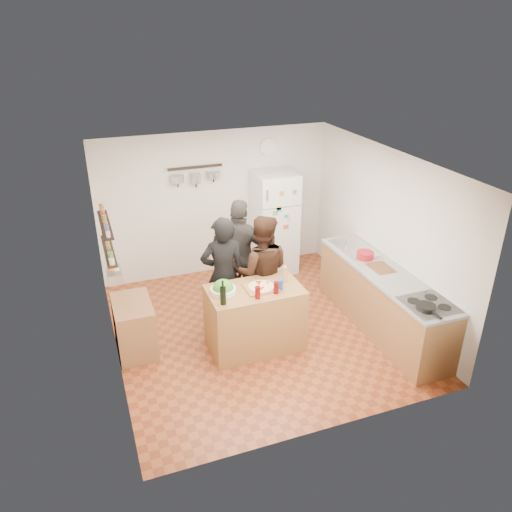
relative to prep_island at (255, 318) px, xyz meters
name	(u,v)px	position (x,y,z in m)	size (l,w,h in m)	color
room_shell	(249,242)	(0.19, 0.76, 0.79)	(4.20, 4.20, 4.20)	brown
prep_island	(255,318)	(0.00, 0.00, 0.00)	(1.25, 0.72, 0.91)	#9D6E39
pizza_board	(261,288)	(0.08, -0.02, 0.47)	(0.42, 0.34, 0.02)	olive
pizza	(261,287)	(0.08, -0.02, 0.48)	(0.34, 0.34, 0.02)	beige
salad_bowl	(223,290)	(-0.42, 0.05, 0.49)	(0.33, 0.33, 0.07)	white
wine_bottle	(223,296)	(-0.50, -0.22, 0.57)	(0.08, 0.08, 0.23)	black
wine_glass_near	(258,293)	(-0.05, -0.24, 0.54)	(0.07, 0.07, 0.17)	#620908
wine_glass_far	(276,288)	(0.22, -0.20, 0.54)	(0.07, 0.07, 0.16)	#520707
pepper_mill	(285,275)	(0.45, 0.05, 0.55)	(0.06, 0.06, 0.19)	#A68545
salt_canister	(280,285)	(0.30, -0.12, 0.52)	(0.09, 0.09, 0.14)	navy
person_left	(223,275)	(-0.26, 0.59, 0.42)	(0.63, 0.42, 1.74)	black
person_center	(262,272)	(0.30, 0.52, 0.40)	(0.83, 0.65, 1.71)	black
person_back	(241,257)	(0.15, 1.03, 0.44)	(1.05, 0.44, 1.79)	#2F2C2A
counter_run	(382,300)	(1.89, -0.18, -0.01)	(0.63, 2.63, 0.90)	#9E7042
stove_top	(429,305)	(1.89, -1.13, 0.46)	(0.60, 0.62, 0.02)	white
skillet	(426,307)	(1.79, -1.20, 0.49)	(0.24, 0.24, 0.05)	black
sink	(354,248)	(1.89, 0.67, 0.46)	(0.50, 0.80, 0.03)	silver
cutting_board	(381,269)	(1.89, -0.07, 0.46)	(0.30, 0.40, 0.02)	#915934
red_bowl	(365,255)	(1.84, 0.29, 0.52)	(0.25, 0.25, 0.10)	#A3121E
fridge	(274,223)	(1.14, 2.12, 0.45)	(0.70, 0.68, 1.80)	white
wall_clock	(268,147)	(1.14, 2.45, 1.69)	(0.30, 0.30, 0.03)	silver
spice_shelf_lower	(109,251)	(-1.74, 0.57, 1.04)	(0.12, 1.00, 0.03)	black
spice_shelf_upper	(105,225)	(-1.74, 0.57, 1.40)	(0.12, 1.00, 0.03)	black
produce_basket	(115,275)	(-1.71, 0.57, 0.69)	(0.18, 0.35, 0.14)	silver
side_table	(134,327)	(-1.55, 0.50, -0.09)	(0.50, 0.80, 0.73)	#905F3C
pot_rack	(195,167)	(-0.16, 2.37, 1.49)	(0.90, 0.04, 0.04)	black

